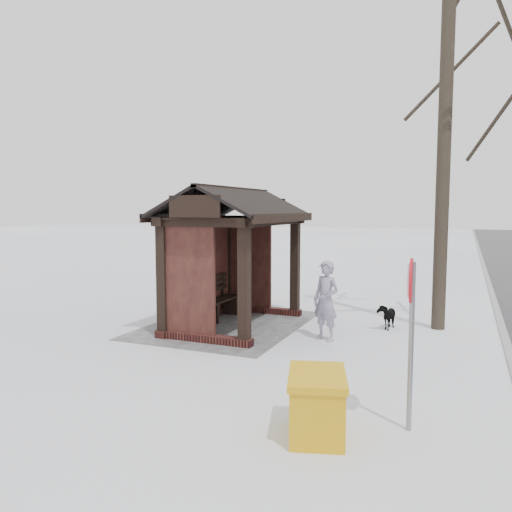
{
  "coord_description": "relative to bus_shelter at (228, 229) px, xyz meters",
  "views": [
    {
      "loc": [
        9.93,
        4.69,
        2.61
      ],
      "look_at": [
        0.7,
        0.8,
        1.67
      ],
      "focal_mm": 35.0,
      "sensor_mm": 36.0,
      "label": 1
    }
  ],
  "objects": [
    {
      "name": "trampled_patch",
      "position": [
        0.0,
        -0.04,
        -2.16
      ],
      "size": [
        4.2,
        3.2,
        0.02
      ],
      "primitive_type": "cube",
      "color": "gray",
      "rests_on": "ground"
    },
    {
      "name": "kerb",
      "position": [
        0.0,
        5.66,
        -2.16
      ],
      "size": [
        120.0,
        0.15,
        0.06
      ],
      "primitive_type": "cube",
      "color": "gray",
      "rests_on": "ground"
    },
    {
      "name": "bus_shelter",
      "position": [
        0.0,
        0.0,
        0.0
      ],
      "size": [
        3.6,
        2.4,
        3.09
      ],
      "color": "#371514",
      "rests_on": "ground"
    },
    {
      "name": "tree_near",
      "position": [
        -1.5,
        4.36,
        3.99
      ],
      "size": [
        3.42,
        3.42,
        9.03
      ],
      "color": "black",
      "rests_on": "ground"
    },
    {
      "name": "ground",
      "position": [
        0.0,
        0.16,
        -2.17
      ],
      "size": [
        120.0,
        120.0,
        0.0
      ],
      "primitive_type": "plane",
      "color": "white",
      "rests_on": "ground"
    },
    {
      "name": "pedestrian",
      "position": [
        0.4,
        2.34,
        -1.37
      ],
      "size": [
        0.59,
        0.69,
        1.6
      ],
      "primitive_type": "imported",
      "rotation": [
        0.0,
        0.0,
        1.15
      ],
      "color": "gray",
      "rests_on": "ground"
    },
    {
      "name": "dog",
      "position": [
        -1.08,
        3.32,
        -1.88
      ],
      "size": [
        0.69,
        0.36,
        0.56
      ],
      "primitive_type": "imported",
      "rotation": [
        0.0,
        0.0,
        1.48
      ],
      "color": "black",
      "rests_on": "ground"
    },
    {
      "name": "grit_bin",
      "position": [
        4.54,
        3.34,
        -1.79
      ],
      "size": [
        1.1,
        0.9,
        0.73
      ],
      "rotation": [
        0.0,
        0.0,
        0.29
      ],
      "color": "#CE950C",
      "rests_on": "ground"
    },
    {
      "name": "road_sign",
      "position": [
        3.99,
        4.29,
        -0.66
      ],
      "size": [
        0.52,
        0.1,
        2.05
      ],
      "rotation": [
        0.0,
        0.0,
        0.06
      ],
      "color": "gray",
      "rests_on": "ground"
    }
  ]
}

